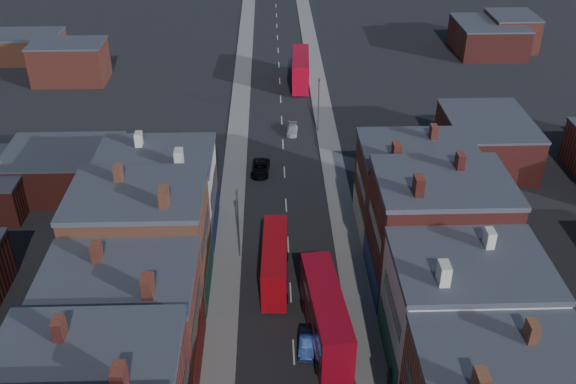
{
  "coord_description": "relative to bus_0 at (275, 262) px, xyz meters",
  "views": [
    {
      "loc": [
        -1.72,
        -24.67,
        41.25
      ],
      "look_at": [
        0.0,
        32.43,
        6.46
      ],
      "focal_mm": 40.0,
      "sensor_mm": 36.0,
      "label": 1
    }
  ],
  "objects": [
    {
      "name": "lamp_post_2",
      "position": [
        -3.7,
        4.15,
        2.27
      ],
      "size": [
        0.25,
        0.7,
        8.12
      ],
      "color": "slate",
      "rests_on": "ground"
    },
    {
      "name": "bus_0",
      "position": [
        0.0,
        0.0,
        0.0
      ],
      "size": [
        2.92,
        10.52,
        4.51
      ],
      "rotation": [
        0.0,
        0.0,
        -0.03
      ],
      "color": "#BB0A13",
      "rests_on": "ground"
    },
    {
      "name": "pavement_east",
      "position": [
        8.0,
        24.15,
        -2.37
      ],
      "size": [
        3.0,
        200.0,
        0.12
      ],
      "primitive_type": "cube",
      "color": "gray",
      "rests_on": "ground"
    },
    {
      "name": "lamp_post_3",
      "position": [
        6.7,
        34.15,
        2.27
      ],
      "size": [
        0.25,
        0.7,
        8.12
      ],
      "color": "slate",
      "rests_on": "ground"
    },
    {
      "name": "pavement_west",
      "position": [
        -5.0,
        24.15,
        -2.37
      ],
      "size": [
        3.0,
        200.0,
        0.12
      ],
      "primitive_type": "cube",
      "color": "gray",
      "rests_on": "ground"
    },
    {
      "name": "bus_2",
      "position": [
        5.0,
        52.38,
        0.36
      ],
      "size": [
        3.47,
        12.1,
        5.18
      ],
      "rotation": [
        0.0,
        0.0,
        -0.05
      ],
      "color": "#B0071D",
      "rests_on": "ground"
    },
    {
      "name": "car_1",
      "position": [
        2.7,
        -9.39,
        -1.8
      ],
      "size": [
        1.79,
        4.0,
        1.28
      ],
      "primitive_type": "imported",
      "rotation": [
        0.0,
        0.0,
        -0.12
      ],
      "color": "navy",
      "rests_on": "ground"
    },
    {
      "name": "bus_1",
      "position": [
        4.36,
        -8.26,
        0.38
      ],
      "size": [
        3.91,
        12.29,
        5.22
      ],
      "rotation": [
        0.0,
        0.0,
        0.1
      ],
      "color": "#B30A1F",
      "rests_on": "ground"
    },
    {
      "name": "car_3",
      "position": [
        2.92,
        33.62,
        -1.89
      ],
      "size": [
        1.85,
        3.86,
        1.09
      ],
      "primitive_type": "imported",
      "rotation": [
        0.0,
        0.0,
        -0.09
      ],
      "color": "silver",
      "rests_on": "ground"
    },
    {
      "name": "car_2",
      "position": [
        -1.63,
        22.12,
        -1.75
      ],
      "size": [
        2.59,
        5.06,
        1.37
      ],
      "primitive_type": "imported",
      "rotation": [
        0.0,
        0.0,
        -0.07
      ],
      "color": "black",
      "rests_on": "ground"
    },
    {
      "name": "ped_3",
      "position": [
        9.2,
        -13.65,
        -1.4
      ],
      "size": [
        0.74,
        1.16,
        1.84
      ],
      "primitive_type": "imported",
      "rotation": [
        0.0,
        0.0,
        1.32
      ],
      "color": "#57544B",
      "rests_on": "pavement_east"
    }
  ]
}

